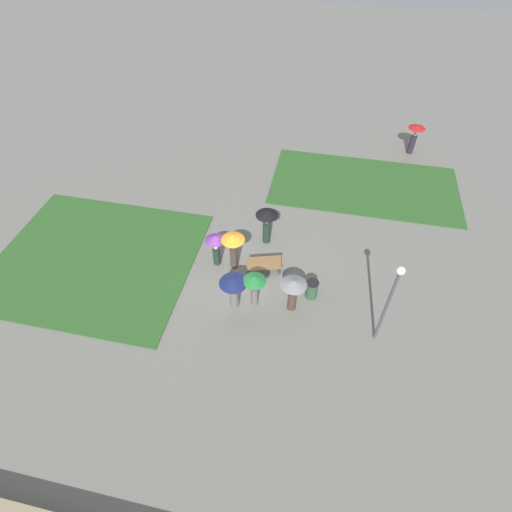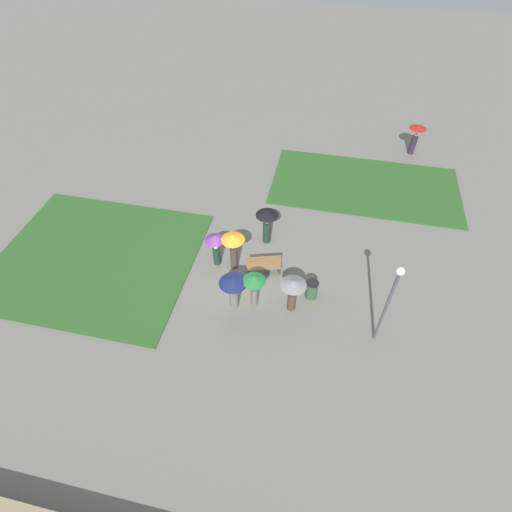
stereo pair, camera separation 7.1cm
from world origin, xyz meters
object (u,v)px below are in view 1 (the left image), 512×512
object	(u,v)px
trash_bin	(312,289)
crowd_person_black	(267,221)
crowd_person_navy	(234,286)
crowd_person_purple	(216,245)
crowd_person_green	(254,284)
crowd_person_orange	(233,244)
lone_walker_far_path	(415,135)
lamp_post	(391,296)
crowd_person_grey	(293,289)
park_bench	(264,265)

from	to	relation	value
trash_bin	crowd_person_black	bearing A→B (deg)	130.60
trash_bin	crowd_person_navy	distance (m)	3.53
crowd_person_purple	crowd_person_green	distance (m)	3.01
crowd_person_orange	lone_walker_far_path	size ratio (longest dim) A/B	1.07
crowd_person_purple	crowd_person_orange	size ratio (longest dim) A/B	0.88
lamp_post	crowd_person_green	world-z (taller)	lamp_post
crowd_person_black	crowd_person_purple	bearing A→B (deg)	-0.27
crowd_person_navy	lone_walker_far_path	size ratio (longest dim) A/B	0.92
crowd_person_green	crowd_person_black	distance (m)	3.97
trash_bin	crowd_person_purple	distance (m)	4.83
crowd_person_green	crowd_person_grey	bearing A→B (deg)	-33.42
trash_bin	crowd_person_green	size ratio (longest dim) A/B	0.51
crowd_person_orange	crowd_person_black	distance (m)	2.32
crowd_person_green	crowd_person_black	bearing A→B (deg)	56.43
park_bench	crowd_person_orange	size ratio (longest dim) A/B	0.82
crowd_person_green	crowd_person_black	world-z (taller)	crowd_person_black
crowd_person_grey	crowd_person_purple	bearing A→B (deg)	144.05
crowd_person_purple	crowd_person_green	xyz separation A→B (m)	(2.26, -1.99, 0.10)
lone_walker_far_path	trash_bin	bearing A→B (deg)	122.56
crowd_person_black	lone_walker_far_path	distance (m)	12.56
lamp_post	crowd_person_grey	xyz separation A→B (m)	(-3.57, 0.79, -1.49)
lamp_post	crowd_person_navy	bearing A→B (deg)	175.79
trash_bin	crowd_person_black	world-z (taller)	crowd_person_black
park_bench	crowd_person_orange	world-z (taller)	crowd_person_orange
lamp_post	trash_bin	distance (m)	3.98
crowd_person_purple	trash_bin	bearing A→B (deg)	15.75
lamp_post	crowd_person_green	distance (m)	5.43
crowd_person_navy	trash_bin	bearing A→B (deg)	20.64
lone_walker_far_path	crowd_person_black	bearing A→B (deg)	106.27
park_bench	crowd_person_green	distance (m)	2.11
park_bench	crowd_person_black	distance (m)	2.26
crowd_person_purple	crowd_person_orange	world-z (taller)	crowd_person_orange
crowd_person_green	crowd_person_black	xyz separation A→B (m)	(-0.23, 3.97, 0.02)
trash_bin	crowd_person_green	world-z (taller)	crowd_person_green
lamp_post	crowd_person_black	world-z (taller)	lamp_post
crowd_person_navy	crowd_person_green	bearing A→B (deg)	17.34
crowd_person_black	trash_bin	bearing A→B (deg)	86.09
park_bench	trash_bin	size ratio (longest dim) A/B	1.80
park_bench	lone_walker_far_path	size ratio (longest dim) A/B	0.87
lamp_post	crowd_person_grey	size ratio (longest dim) A/B	2.38
crowd_person_orange	crowd_person_grey	size ratio (longest dim) A/B	1.13
lamp_post	trash_bin	size ratio (longest dim) A/B	4.65
crowd_person_navy	crowd_person_grey	bearing A→B (deg)	8.71
crowd_person_purple	lone_walker_far_path	world-z (taller)	lone_walker_far_path
park_bench	lamp_post	xyz separation A→B (m)	(5.15, -2.61, 2.32)
crowd_person_black	crowd_person_green	bearing A→B (deg)	48.75
crowd_person_purple	crowd_person_green	size ratio (longest dim) A/B	1.00
crowd_person_navy	crowd_person_black	size ratio (longest dim) A/B	0.89
crowd_person_orange	lone_walker_far_path	bearing A→B (deg)	110.53
lamp_post	crowd_person_black	xyz separation A→B (m)	(-5.42, 4.66, -1.40)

